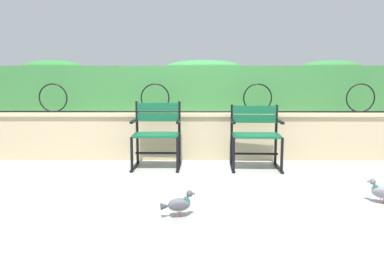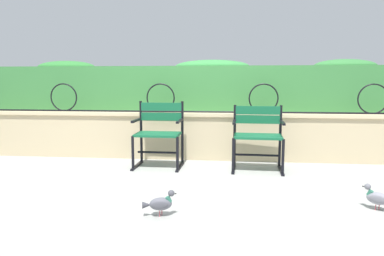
# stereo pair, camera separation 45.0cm
# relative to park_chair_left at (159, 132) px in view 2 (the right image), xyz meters

# --- Properties ---
(ground_plane) EXTENTS (60.00, 60.00, 0.00)m
(ground_plane) POSITION_rel_park_chair_left_xyz_m (0.47, -0.32, -0.47)
(ground_plane) COLOR #9E9E99
(stone_wall) EXTENTS (8.59, 0.41, 0.68)m
(stone_wall) POSITION_rel_park_chair_left_xyz_m (0.47, 0.56, -0.12)
(stone_wall) COLOR #C6B289
(stone_wall) RESTS_ON ground
(iron_arch_fence) EXTENTS (8.03, 0.02, 0.42)m
(iron_arch_fence) POSITION_rel_park_chair_left_xyz_m (0.04, 0.48, 0.39)
(iron_arch_fence) COLOR black
(iron_arch_fence) RESTS_ON stone_wall
(hedge_row) EXTENTS (8.42, 0.70, 0.78)m
(hedge_row) POSITION_rel_park_chair_left_xyz_m (0.47, 1.08, 0.59)
(hedge_row) COLOR #387A3D
(hedge_row) RESTS_ON stone_wall
(park_chair_left) EXTENTS (0.62, 0.53, 0.86)m
(park_chair_left) POSITION_rel_park_chair_left_xyz_m (0.00, 0.00, 0.00)
(park_chair_left) COLOR #145B38
(park_chair_left) RESTS_ON ground
(park_chair_right) EXTENTS (0.66, 0.54, 0.82)m
(park_chair_right) POSITION_rel_park_chair_left_xyz_m (1.30, -0.04, -0.01)
(park_chair_right) COLOR #145B38
(park_chair_right) RESTS_ON ground
(pigeon_near_chairs) EXTENTS (0.26, 0.21, 0.22)m
(pigeon_near_chairs) POSITION_rel_park_chair_left_xyz_m (2.26, -1.45, -0.35)
(pigeon_near_chairs) COLOR gray
(pigeon_near_chairs) RESTS_ON ground
(pigeon_far_side) EXTENTS (0.29, 0.14, 0.22)m
(pigeon_far_side) POSITION_rel_park_chair_left_xyz_m (0.37, -1.79, -0.35)
(pigeon_far_side) COLOR #5B5B66
(pigeon_far_side) RESTS_ON ground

